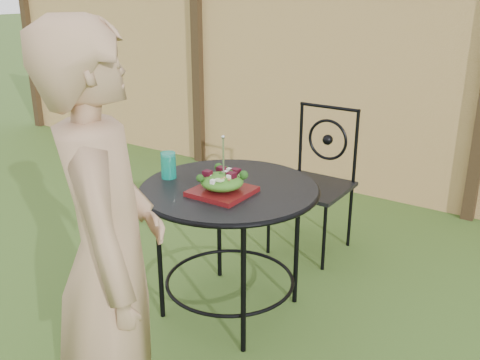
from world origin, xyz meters
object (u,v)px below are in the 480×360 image
Objects in this scene: patio_table at (229,211)px; salad_plate at (222,191)px; patio_chair at (316,177)px; diner at (110,260)px.

patio_table is 0.18m from salad_plate.
patio_chair is 1.95m from diner.
salad_plate is (0.03, -0.10, 0.15)m from patio_table.
salad_plate is at bearing -34.43° from diner.
patio_table is at bearing -33.82° from diner.
diner is 5.97× the size of salad_plate.
salad_plate reaches higher than patio_table.
diner reaches higher than patio_chair.
diner is at bearing -78.78° from patio_table.
patio_table is 0.94m from patio_chair.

